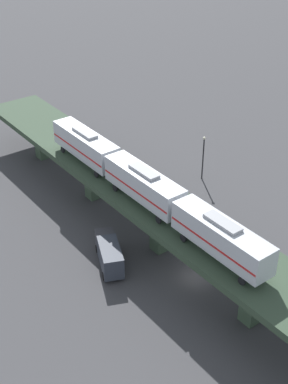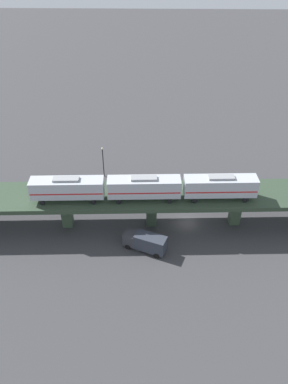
# 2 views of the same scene
# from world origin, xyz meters

# --- Properties ---
(ground_plane) EXTENTS (400.00, 400.00, 0.00)m
(ground_plane) POSITION_xyz_m (0.00, 0.00, 0.00)
(ground_plane) COLOR #38383A
(elevated_viaduct) EXTENTS (12.63, 92.29, 6.63)m
(elevated_viaduct) POSITION_xyz_m (0.01, -0.15, 5.72)
(elevated_viaduct) COLOR #2C3D2C
(elevated_viaduct) RESTS_ON ground
(subway_train) EXTENTS (4.54, 37.29, 4.45)m
(subway_train) POSITION_xyz_m (-1.76, 7.78, 9.17)
(subway_train) COLOR #ADB2BA
(subway_train) RESTS_ON elevated_viaduct
(street_car_green) EXTENTS (2.34, 4.58, 1.89)m
(street_car_green) POSITION_xyz_m (10.52, -11.03, 0.94)
(street_car_green) COLOR #1E6638
(street_car_green) RESTS_ON ground
(delivery_truck) EXTENTS (4.70, 7.53, 3.20)m
(delivery_truck) POSITION_xyz_m (-6.97, 7.40, 1.76)
(delivery_truck) COLOR #333338
(delivery_truck) RESTS_ON ground
(street_lamp) EXTENTS (0.44, 0.44, 6.94)m
(street_lamp) POSITION_xyz_m (14.96, 16.77, 4.11)
(street_lamp) COLOR black
(street_lamp) RESTS_ON ground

